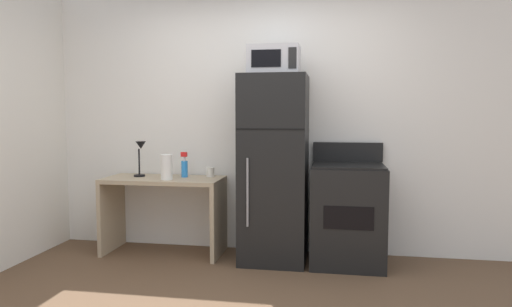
{
  "coord_description": "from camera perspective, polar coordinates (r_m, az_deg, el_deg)",
  "views": [
    {
      "loc": [
        0.69,
        -2.85,
        1.37
      ],
      "look_at": [
        0.02,
        1.1,
        1.03
      ],
      "focal_mm": 32.09,
      "sensor_mm": 36.0,
      "label": 1
    }
  ],
  "objects": [
    {
      "name": "spray_bottle",
      "position": [
        4.56,
        -8.91,
        -1.7
      ],
      "size": [
        0.06,
        0.06,
        0.25
      ],
      "color": "#2D8CEA",
      "rests_on": "desk"
    },
    {
      "name": "desk",
      "position": [
        4.61,
        -11.41,
        -5.77
      ],
      "size": [
        1.15,
        0.52,
        0.75
      ],
      "color": "tan",
      "rests_on": "ground"
    },
    {
      "name": "oven_range",
      "position": [
        4.28,
        11.33,
        -7.36
      ],
      "size": [
        0.66,
        0.61,
        1.1
      ],
      "color": "black",
      "rests_on": "ground"
    },
    {
      "name": "coffee_mug",
      "position": [
        4.57,
        -5.71,
        -2.31
      ],
      "size": [
        0.08,
        0.08,
        0.09
      ],
      "primitive_type": "cylinder",
      "color": "white",
      "rests_on": "desk"
    },
    {
      "name": "paper_towel_roll",
      "position": [
        4.41,
        -11.09,
        -1.68
      ],
      "size": [
        0.11,
        0.11,
        0.24
      ],
      "primitive_type": "cylinder",
      "color": "white",
      "rests_on": "desk"
    },
    {
      "name": "desk_lamp",
      "position": [
        4.67,
        -14.21,
        0.1
      ],
      "size": [
        0.14,
        0.12,
        0.35
      ],
      "color": "black",
      "rests_on": "desk"
    },
    {
      "name": "wall_back_white",
      "position": [
        4.61,
        1.04,
        4.05
      ],
      "size": [
        5.0,
        0.1,
        2.6
      ],
      "primitive_type": "cube",
      "color": "white",
      "rests_on": "ground"
    },
    {
      "name": "refrigerator",
      "position": [
        4.25,
        2.28,
        -1.94
      ],
      "size": [
        0.6,
        0.62,
        1.73
      ],
      "color": "black",
      "rests_on": "ground"
    },
    {
      "name": "microwave",
      "position": [
        4.22,
        2.29,
        11.52
      ],
      "size": [
        0.46,
        0.35,
        0.26
      ],
      "color": "#B7B7BC",
      "rests_on": "refrigerator"
    }
  ]
}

